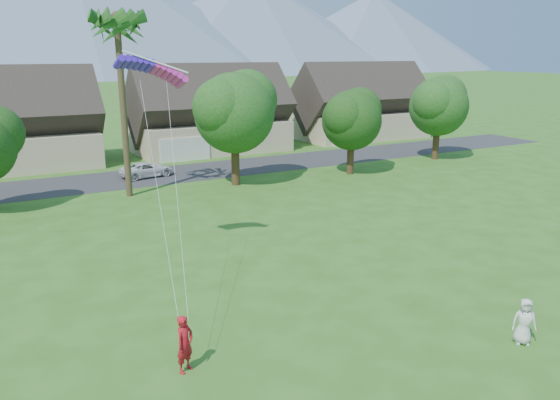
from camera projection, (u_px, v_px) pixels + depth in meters
street at (138, 178)px, 44.16m from camera, size 90.00×7.00×0.01m
kite_flyer at (185, 344)px, 17.07m from camera, size 0.83×0.76×1.90m
watcher at (524, 321)px, 18.75m from camera, size 0.97×0.91×1.66m
parked_car at (147, 170)px, 44.37m from camera, size 4.61×2.69×1.20m
mountain_ridge at (20, 7)px, 232.79m from camera, size 540.00×240.00×70.00m
houses_row at (116, 123)px, 51.11m from camera, size 72.75×8.19×8.86m
tree_row at (139, 127)px, 37.21m from camera, size 62.27×6.67×8.45m
fan_palm at (117, 21)px, 35.50m from camera, size 3.00×3.00×13.80m
parafoil_kite at (152, 67)px, 24.01m from camera, size 3.14×1.11×0.50m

